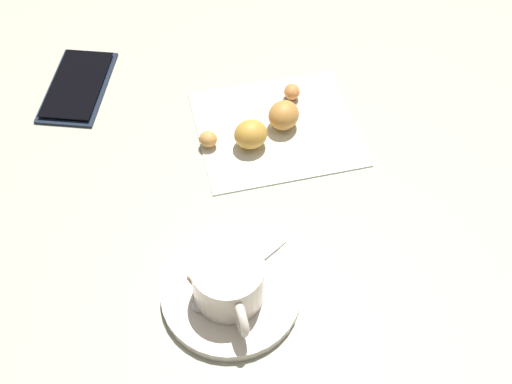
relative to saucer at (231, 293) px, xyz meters
The scene contains 8 objects.
ground_plane 0.12m from the saucer, 149.61° to the left, with size 1.80×1.80×0.00m, color #A6A892.
saucer is the anchor object (origin of this frame).
espresso_cup 0.03m from the saucer, 18.41° to the right, with size 0.09×0.07×0.05m.
teaspoon 0.01m from the saucer, 133.11° to the right, with size 0.08×0.11×0.01m.
sugar_packet 0.03m from the saucer, 157.80° to the right, with size 0.06×0.02×0.01m, color beige.
napkin 0.23m from the saucer, 158.46° to the left, with size 0.17×0.19×0.00m, color silver.
croissant 0.22m from the saucer, 161.52° to the left, with size 0.10×0.14×0.03m.
cell_phone 0.36m from the saucer, 155.08° to the right, with size 0.15×0.11×0.01m.
Camera 1 is at (0.40, -0.09, 0.56)m, focal length 44.07 mm.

